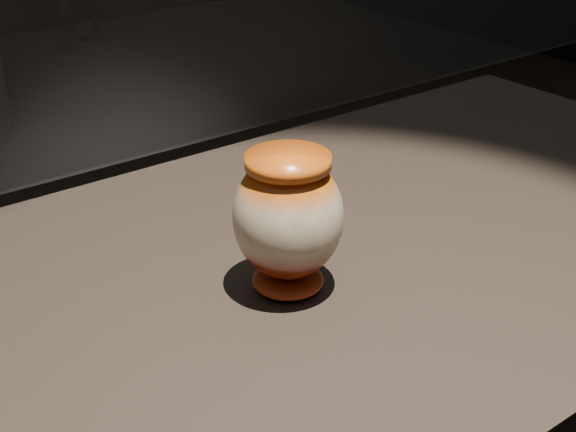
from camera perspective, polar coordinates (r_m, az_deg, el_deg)
name	(u,v)px	position (r m, az deg, el deg)	size (l,w,h in m)	color
main_vase	(288,218)	(0.96, 0.00, -0.17)	(0.17, 0.17, 0.18)	#691A09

